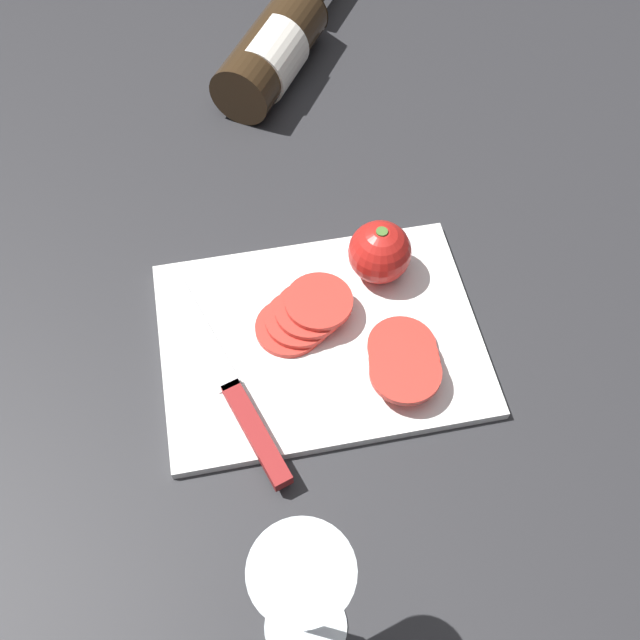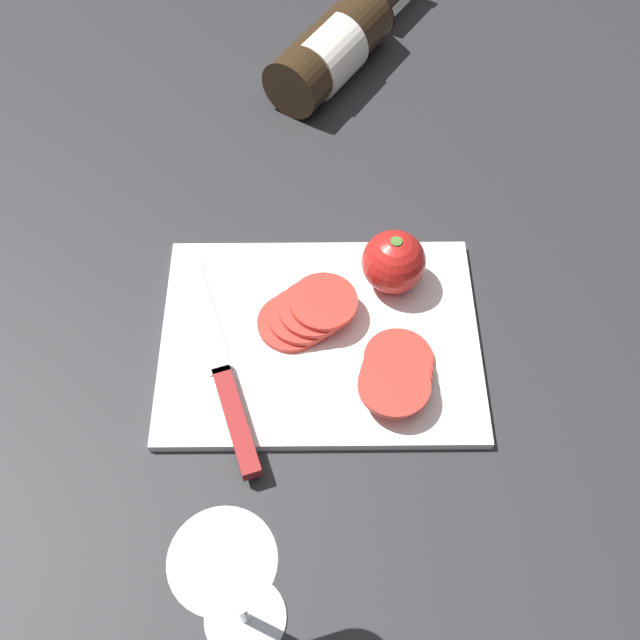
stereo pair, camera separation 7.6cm
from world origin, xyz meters
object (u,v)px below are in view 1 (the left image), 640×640
(whole_tomato, at_px, (380,252))
(knife, at_px, (243,410))
(wine_glass, at_px, (303,591))
(tomato_slice_stack_near, at_px, (304,315))
(wine_bottle, at_px, (277,48))
(tomato_slice_stack_far, at_px, (404,361))

(whole_tomato, xyz_separation_m, knife, (-0.17, -0.14, -0.03))
(wine_glass, xyz_separation_m, knife, (-0.02, 0.21, -0.11))
(whole_tomato, xyz_separation_m, tomato_slice_stack_near, (-0.09, -0.05, -0.02))
(knife, bearing_deg, whole_tomato, -67.77)
(wine_glass, bearing_deg, knife, 96.80)
(wine_bottle, bearing_deg, tomato_slice_stack_far, -84.18)
(wine_bottle, distance_m, wine_glass, 0.73)
(knife, bearing_deg, wine_glass, 168.80)
(wine_bottle, bearing_deg, tomato_slice_stack_near, -95.36)
(wine_bottle, relative_size, tomato_slice_stack_far, 2.76)
(wine_bottle, relative_size, knife, 1.13)
(whole_tomato, bearing_deg, tomato_slice_stack_far, -91.45)
(wine_bottle, bearing_deg, whole_tomato, -81.74)
(wine_bottle, height_order, wine_glass, wine_glass)
(wine_glass, distance_m, knife, 0.23)
(wine_bottle, distance_m, tomato_slice_stack_near, 0.42)
(knife, bearing_deg, tomato_slice_stack_near, -57.66)
(wine_bottle, height_order, tomato_slice_stack_far, wine_bottle)
(whole_tomato, bearing_deg, wine_glass, -112.62)
(knife, height_order, tomato_slice_stack_near, tomato_slice_stack_near)
(tomato_slice_stack_far, bearing_deg, tomato_slice_stack_near, 140.11)
(whole_tomato, bearing_deg, knife, -139.76)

